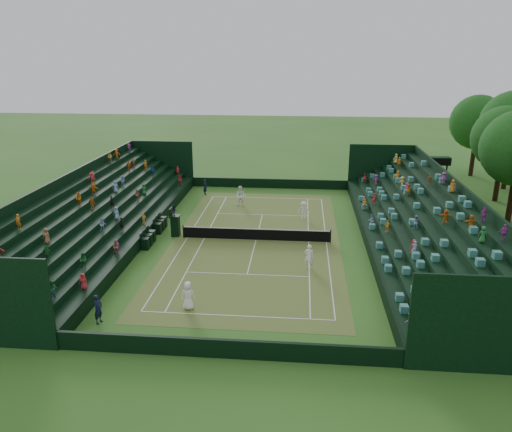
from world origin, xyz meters
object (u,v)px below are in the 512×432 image
(tennis_net, at_px, (256,234))
(player_near_west, at_px, (188,296))
(umpire_chair, at_px, (175,223))
(player_far_west, at_px, (241,196))
(player_far_east, at_px, (304,210))
(player_near_east, at_px, (309,257))

(tennis_net, relative_size, player_near_west, 6.83)
(umpire_chair, height_order, player_far_west, umpire_chair)
(player_near_west, xyz_separation_m, player_far_east, (6.56, 16.96, -0.05))
(umpire_chair, bearing_deg, player_near_east, -27.04)
(player_near_east, bearing_deg, player_near_west, 44.71)
(tennis_net, xyz_separation_m, player_far_east, (3.71, 5.63, 0.28))
(player_near_east, height_order, player_far_west, player_far_west)
(tennis_net, bearing_deg, umpire_chair, 176.67)
(player_near_west, bearing_deg, player_far_west, -89.51)
(player_far_east, bearing_deg, tennis_net, -126.75)
(umpire_chair, xyz_separation_m, player_near_east, (10.59, -5.40, -0.23))
(player_near_east, distance_m, player_far_east, 10.66)
(tennis_net, bearing_deg, player_near_west, -104.10)
(tennis_net, bearing_deg, player_near_east, -50.98)
(player_near_west, bearing_deg, tennis_net, -101.93)
(tennis_net, distance_m, player_near_east, 6.48)
(player_far_west, height_order, player_far_east, player_far_west)
(player_near_west, height_order, player_far_west, player_far_west)
(player_far_west, bearing_deg, tennis_net, -69.76)
(umpire_chair, distance_m, player_near_west, 12.28)
(umpire_chair, relative_size, player_near_east, 1.47)
(tennis_net, relative_size, player_near_east, 6.66)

